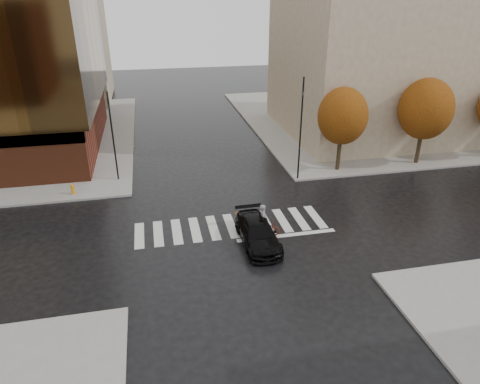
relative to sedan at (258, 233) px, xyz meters
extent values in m
plane|color=black|center=(-1.11, 1.80, -0.69)|extent=(120.00, 120.00, 0.00)
cube|color=gray|center=(19.89, 22.80, -0.61)|extent=(30.00, 30.00, 0.15)
cube|color=silver|center=(-1.11, 2.30, -0.68)|extent=(12.00, 3.00, 0.01)
cube|color=gray|center=(15.89, 18.80, 8.46)|extent=(16.00, 16.00, 18.00)
cube|color=gray|center=(-17.11, 38.80, 9.46)|extent=(14.00, 12.00, 20.00)
cylinder|color=black|center=(8.89, 9.20, 0.86)|extent=(0.32, 0.32, 2.80)
ellipsoid|color=#8F410D|center=(8.89, 9.20, 3.78)|extent=(3.80, 3.80, 4.37)
cylinder|color=black|center=(15.89, 9.20, 0.86)|extent=(0.32, 0.32, 2.80)
ellipsoid|color=#8F410D|center=(15.89, 9.20, 3.94)|extent=(4.20, 4.20, 4.83)
imported|color=black|center=(0.00, 0.00, 0.00)|extent=(2.01, 4.77, 1.37)
imported|color=maroon|center=(0.62, 0.80, -0.22)|extent=(1.87, 1.02, 0.93)
imported|color=gray|center=(0.52, 0.80, 0.38)|extent=(0.60, 0.78, 1.89)
cylinder|color=black|center=(-8.13, 10.80, 2.76)|extent=(0.12, 0.12, 6.60)
imported|color=black|center=(-8.13, 10.80, 5.15)|extent=(0.19, 0.17, 0.82)
cylinder|color=black|center=(5.19, 8.10, 3.25)|extent=(0.12, 0.12, 7.57)
imported|color=black|center=(5.19, 8.10, 5.99)|extent=(0.18, 0.21, 0.95)
cylinder|color=orange|center=(-11.11, 8.76, -0.23)|extent=(0.24, 0.24, 0.61)
sphere|color=orange|center=(-11.11, 8.76, 0.07)|extent=(0.26, 0.26, 0.26)
cylinder|color=#503A1C|center=(-0.34, 3.80, -0.68)|extent=(0.69, 0.69, 0.01)
camera|label=1|loc=(-5.33, -20.12, 12.42)|focal=32.00mm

